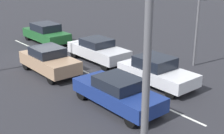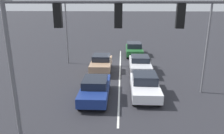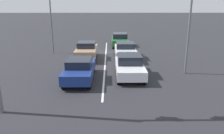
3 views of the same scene
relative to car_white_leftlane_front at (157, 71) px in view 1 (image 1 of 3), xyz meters
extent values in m
plane|color=#28282D|center=(1.76, -8.01, -0.75)|extent=(240.00, 240.00, 0.00)
cube|color=silver|center=(1.76, -4.84, -0.74)|extent=(0.12, 18.34, 0.01)
cube|color=silver|center=(0.00, 0.05, -0.14)|extent=(1.86, 4.31, 0.61)
cube|color=black|center=(0.00, -0.15, 0.46)|extent=(1.63, 1.87, 0.59)
cube|color=red|center=(-0.65, -2.06, 0.01)|extent=(0.24, 0.06, 0.12)
cube|color=red|center=(0.65, -2.06, 0.01)|extent=(0.24, 0.06, 0.12)
cylinder|color=black|center=(-0.80, 1.65, -0.45)|extent=(0.22, 0.61, 0.61)
cylinder|color=black|center=(0.80, 1.65, -0.45)|extent=(0.22, 0.61, 0.61)
cylinder|color=black|center=(-0.80, -1.54, -0.45)|extent=(0.22, 0.61, 0.61)
cylinder|color=black|center=(0.80, -1.54, -0.45)|extent=(0.22, 0.61, 0.61)
cube|color=navy|center=(3.36, 0.71, -0.12)|extent=(1.78, 4.54, 0.63)
cube|color=black|center=(3.36, 0.77, 0.45)|extent=(1.57, 1.94, 0.50)
cube|color=red|center=(2.73, -1.52, 0.04)|extent=(0.24, 0.06, 0.12)
cube|color=red|center=(3.98, -1.52, 0.04)|extent=(0.24, 0.06, 0.12)
cylinder|color=black|center=(2.60, 2.41, -0.43)|extent=(0.22, 0.64, 0.64)
cylinder|color=black|center=(4.12, 2.41, -0.43)|extent=(0.22, 0.64, 0.64)
cylinder|color=black|center=(2.60, -0.99, -0.43)|extent=(0.22, 0.64, 0.64)
cylinder|color=black|center=(4.12, -0.99, -0.43)|extent=(0.22, 0.64, 0.64)
cube|color=silver|center=(-0.07, -5.14, -0.07)|extent=(1.83, 4.50, 0.68)
cube|color=black|center=(-0.07, -5.27, 0.50)|extent=(1.61, 1.82, 0.47)
cube|color=red|center=(-0.71, -7.35, 0.10)|extent=(0.24, 0.06, 0.12)
cube|color=red|center=(0.57, -7.35, 0.10)|extent=(0.24, 0.06, 0.12)
cylinder|color=black|center=(-0.85, -3.48, -0.41)|extent=(0.22, 0.68, 0.68)
cylinder|color=black|center=(0.72, -3.48, -0.41)|extent=(0.22, 0.68, 0.68)
cylinder|color=black|center=(-0.85, -6.80, -0.41)|extent=(0.22, 0.68, 0.68)
cylinder|color=black|center=(0.72, -6.80, -0.41)|extent=(0.22, 0.68, 0.68)
cube|color=tan|center=(3.50, -5.14, -0.06)|extent=(1.81, 4.18, 0.72)
cube|color=black|center=(3.50, -5.31, 0.55)|extent=(1.59, 1.78, 0.51)
cube|color=red|center=(2.86, -7.19, 0.12)|extent=(0.24, 0.06, 0.12)
cube|color=red|center=(4.13, -7.19, 0.12)|extent=(0.24, 0.06, 0.12)
cylinder|color=black|center=(2.72, -3.63, -0.42)|extent=(0.22, 0.66, 0.66)
cylinder|color=black|center=(4.27, -3.63, -0.42)|extent=(0.22, 0.66, 0.66)
cylinder|color=black|center=(2.72, -6.65, -0.42)|extent=(0.22, 0.66, 0.66)
cylinder|color=black|center=(4.27, -6.65, -0.42)|extent=(0.22, 0.66, 0.66)
cube|color=#1E5928|center=(0.14, -11.64, -0.11)|extent=(1.90, 4.55, 0.67)
cube|color=black|center=(0.14, -11.70, 0.51)|extent=(1.67, 2.18, 0.58)
cube|color=red|center=(-0.53, -13.88, 0.06)|extent=(0.24, 0.06, 0.12)
cube|color=red|center=(0.80, -13.88, 0.06)|extent=(0.24, 0.06, 0.12)
cylinder|color=black|center=(-0.68, -9.92, -0.45)|extent=(0.22, 0.61, 0.61)
cylinder|color=black|center=(0.95, -9.92, -0.45)|extent=(0.22, 0.61, 0.61)
cylinder|color=black|center=(-0.68, -13.36, -0.45)|extent=(0.22, 0.61, 0.61)
cylinder|color=black|center=(0.95, -13.36, -0.45)|extent=(0.22, 0.61, 0.61)
cylinder|color=slate|center=(6.43, 5.33, 2.61)|extent=(0.20, 0.20, 6.72)
cylinder|color=slate|center=(-4.13, -0.60, 3.01)|extent=(0.14, 0.14, 7.51)
camera|label=1|loc=(11.76, 10.33, 5.57)|focal=50.00mm
camera|label=2|loc=(1.62, 14.21, 5.59)|focal=35.00mm
camera|label=3|loc=(1.38, 14.60, 4.08)|focal=35.00mm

